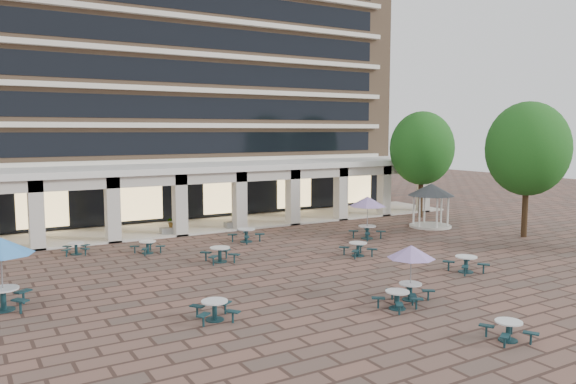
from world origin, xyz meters
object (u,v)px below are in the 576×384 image
picnic_table_2 (508,329)px  planter_left (172,227)px  gazebo (431,195)px  picnic_table_1 (215,308)px  planter_right (235,221)px

picnic_table_2 → planter_left: bearing=113.5°
picnic_table_2 → planter_left: size_ratio=1.14×
picnic_table_2 → gazebo: size_ratio=0.53×
picnic_table_2 → picnic_table_1: bearing=153.6°
picnic_table_1 → picnic_table_2: (7.32, -6.63, -0.04)m
picnic_table_2 → gazebo: (13.42, 16.96, 1.89)m
picnic_table_2 → gazebo: gazebo is taller
picnic_table_1 → planter_right: planter_right is taller
picnic_table_1 → planter_right: size_ratio=1.19×
planter_left → picnic_table_2: bearing=-82.2°
picnic_table_1 → gazebo: (20.74, 10.33, 1.85)m
picnic_table_1 → planter_left: planter_left is taller
picnic_table_1 → planter_left: size_ratio=1.19×
picnic_table_1 → planter_left: (4.15, 16.64, 0.06)m
picnic_table_2 → planter_right: (1.35, 23.27, 0.13)m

